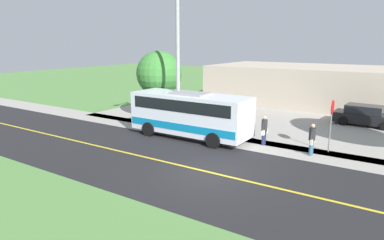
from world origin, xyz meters
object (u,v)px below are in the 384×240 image
at_px(parked_car_near, 366,116).
at_px(commercial_building, 333,86).
at_px(shuttle_bus_front, 190,113).
at_px(pedestrian_with_bags, 312,138).
at_px(tree_curbside, 159,74).
at_px(pedestrian_waiting, 264,129).
at_px(stop_sign, 332,117).
at_px(street_light_pole, 177,58).

distance_m(parked_car_near, commercial_building, 8.37).
distance_m(shuttle_bus_front, pedestrian_with_bags, 7.34).
bearing_deg(shuttle_bus_front, tree_curbside, -121.34).
distance_m(pedestrian_waiting, stop_sign, 3.68).
height_order(shuttle_bus_front, stop_sign, stop_sign).
bearing_deg(commercial_building, pedestrian_waiting, -1.78).
bearing_deg(tree_curbside, commercial_building, 145.35).
height_order(pedestrian_waiting, parked_car_near, pedestrian_waiting).
height_order(pedestrian_with_bags, stop_sign, stop_sign).
bearing_deg(pedestrian_waiting, commercial_building, 178.22).
distance_m(street_light_pole, commercial_building, 17.92).
distance_m(shuttle_bus_front, street_light_pole, 3.56).
height_order(shuttle_bus_front, pedestrian_waiting, shuttle_bus_front).
relative_size(pedestrian_waiting, stop_sign, 0.60).
bearing_deg(pedestrian_waiting, parked_car_near, 153.22).
bearing_deg(stop_sign, parked_car_near, 173.99).
distance_m(street_light_pole, parked_car_near, 14.22).
bearing_deg(pedestrian_with_bags, pedestrian_waiting, -98.24).
xyz_separation_m(shuttle_bus_front, commercial_building, (-16.85, 4.99, 0.22)).
xyz_separation_m(shuttle_bus_front, tree_curbside, (-2.85, -4.69, 1.96)).
relative_size(pedestrian_with_bags, tree_curbside, 0.32).
bearing_deg(commercial_building, parked_car_near, 27.38).
relative_size(shuttle_bus_front, commercial_building, 0.34).
bearing_deg(tree_curbside, shuttle_bus_front, 58.66).
bearing_deg(parked_car_near, stop_sign, -6.01).
bearing_deg(shuttle_bus_front, stop_sign, 101.03).
height_order(shuttle_bus_front, tree_curbside, tree_curbside).
height_order(pedestrian_with_bags, commercial_building, commercial_building).
height_order(pedestrian_with_bags, pedestrian_waiting, pedestrian_waiting).
height_order(shuttle_bus_front, pedestrian_with_bags, shuttle_bus_front).
bearing_deg(commercial_building, tree_curbside, -34.65).
xyz_separation_m(pedestrian_with_bags, tree_curbside, (-2.32, -11.98, 2.61)).
bearing_deg(street_light_pole, parked_car_near, 132.30).
bearing_deg(stop_sign, commercial_building, -168.97).
relative_size(pedestrian_with_bags, parked_car_near, 0.38).
xyz_separation_m(parked_car_near, tree_curbside, (6.63, -13.49, 2.84)).
distance_m(pedestrian_waiting, parked_car_near, 9.57).
relative_size(street_light_pole, commercial_building, 0.40).
height_order(pedestrian_waiting, street_light_pole, street_light_pole).
xyz_separation_m(pedestrian_with_bags, commercial_building, (-16.32, -2.30, 0.87)).
relative_size(pedestrian_waiting, commercial_building, 0.08).
relative_size(pedestrian_waiting, street_light_pole, 0.19).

